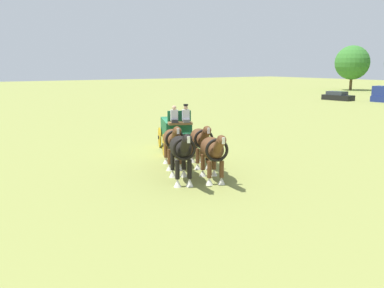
# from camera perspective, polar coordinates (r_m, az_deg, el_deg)

# --- Properties ---
(ground_plane) EXTENTS (220.00, 220.00, 0.00)m
(ground_plane) POSITION_cam_1_polar(r_m,az_deg,el_deg) (23.34, -2.23, -0.90)
(ground_plane) COLOR olive
(show_wagon) EXTENTS (5.71, 3.05, 2.75)m
(show_wagon) POSITION_cam_1_polar(r_m,az_deg,el_deg) (22.97, -2.19, 1.89)
(show_wagon) COLOR #195B38
(show_wagon) RESTS_ON ground
(draft_horse_rear_near) EXTENTS (2.93, 1.65, 2.13)m
(draft_horse_rear_near) POSITION_cam_1_polar(r_m,az_deg,el_deg) (19.49, 1.17, 0.59)
(draft_horse_rear_near) COLOR brown
(draft_horse_rear_near) RESTS_ON ground
(draft_horse_rear_off) EXTENTS (2.90, 1.64, 2.14)m
(draft_horse_rear_off) POSITION_cam_1_polar(r_m,az_deg,el_deg) (19.28, -2.63, 0.50)
(draft_horse_rear_off) COLOR brown
(draft_horse_rear_off) RESTS_ON ground
(draft_horse_lead_near) EXTENTS (2.85, 1.64, 2.15)m
(draft_horse_lead_near) POSITION_cam_1_polar(r_m,az_deg,el_deg) (17.00, 2.85, -0.86)
(draft_horse_lead_near) COLOR brown
(draft_horse_lead_near) RESTS_ON ground
(draft_horse_lead_off) EXTENTS (3.02, 1.69, 2.25)m
(draft_horse_lead_off) POSITION_cam_1_polar(r_m,az_deg,el_deg) (16.74, -1.49, -0.74)
(draft_horse_lead_off) COLOR black
(draft_horse_lead_off) RESTS_ON ground
(parked_vehicle_a) EXTENTS (4.16, 2.19, 1.19)m
(parked_vehicle_a) POSITION_cam_1_polar(r_m,az_deg,el_deg) (60.21, 19.21, 6.15)
(parked_vehicle_a) COLOR black
(parked_vehicle_a) RESTS_ON ground
(tree_a) EXTENTS (6.30, 6.30, 8.26)m
(tree_a) POSITION_cam_1_polar(r_m,az_deg,el_deg) (84.69, 20.97, 10.30)
(tree_a) COLOR brown
(tree_a) RESTS_ON ground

